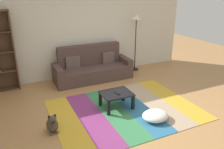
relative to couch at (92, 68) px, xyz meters
name	(u,v)px	position (x,y,z in m)	size (l,w,h in m)	color
ground_plane	(122,110)	(-0.06, -2.02, -0.34)	(14.00, 14.00, 0.00)	#B27F4C
back_wall	(83,31)	(-0.06, 0.53, 1.01)	(6.80, 0.10, 2.70)	silver
rug	(125,110)	(0.00, -2.06, -0.33)	(3.18, 2.37, 0.01)	gold
couch	(92,68)	(0.00, 0.00, 0.00)	(2.26, 0.80, 1.00)	#4C3833
coffee_table	(116,95)	(-0.13, -1.88, -0.03)	(0.68, 0.54, 0.36)	black
pouf	(155,116)	(0.37, -2.70, -0.23)	(0.56, 0.47, 0.19)	white
dog	(52,124)	(-1.64, -2.19, -0.18)	(0.22, 0.35, 0.40)	#473D33
standing_lamp	(136,24)	(1.56, 0.18, 1.16)	(0.32, 0.32, 1.80)	black
tv_remote	(117,93)	(-0.15, -1.93, 0.05)	(0.04, 0.15, 0.02)	black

